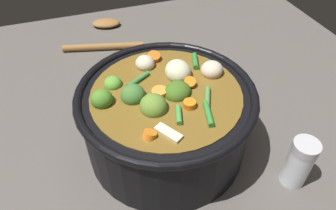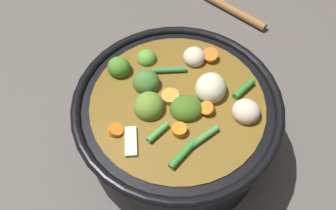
{
  "view_description": "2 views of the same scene",
  "coord_description": "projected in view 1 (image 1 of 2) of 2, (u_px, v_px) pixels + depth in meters",
  "views": [
    {
      "loc": [
        0.34,
        -0.12,
        0.44
      ],
      "look_at": [
        0.01,
        -0.0,
        0.11
      ],
      "focal_mm": 33.43,
      "sensor_mm": 36.0,
      "label": 1
    },
    {
      "loc": [
        0.22,
        0.1,
        0.49
      ],
      "look_at": [
        -0.01,
        -0.02,
        0.09
      ],
      "focal_mm": 35.3,
      "sensor_mm": 36.0,
      "label": 2
    }
  ],
  "objects": [
    {
      "name": "wooden_spoon",
      "position": [
        105.0,
        33.0,
        0.83
      ],
      "size": [
        0.18,
        0.2,
        0.02
      ],
      "color": "olive",
      "rests_on": "ground_plane"
    },
    {
      "name": "ground_plane",
      "position": [
        166.0,
        144.0,
        0.56
      ],
      "size": [
        1.1,
        1.1,
        0.0
      ],
      "primitive_type": "plane",
      "color": "#514C47"
    },
    {
      "name": "salt_shaker",
      "position": [
        299.0,
        163.0,
        0.48
      ],
      "size": [
        0.04,
        0.04,
        0.09
      ],
      "color": "silver",
      "rests_on": "ground_plane"
    },
    {
      "name": "cooking_pot",
      "position": [
        166.0,
        118.0,
        0.52
      ],
      "size": [
        0.28,
        0.28,
        0.15
      ],
      "color": "black",
      "rests_on": "ground_plane"
    }
  ]
}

